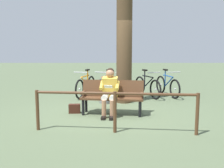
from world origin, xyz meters
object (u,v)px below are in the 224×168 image
litter_bin (105,91)px  bicycle_orange (107,86)px  person_reading (110,90)px  bicycle_silver (167,86)px  bench (112,95)px  bicycle_purple (125,87)px  bicycle_black (147,86)px  bicycle_green (86,86)px  handbag (75,109)px  tree_trunk (124,40)px

litter_bin → bicycle_orange: bicycle_orange is taller
person_reading → bicycle_silver: size_ratio=0.74×
bench → bicycle_silver: bearing=-121.0°
bicycle_purple → bicycle_silver: bearing=112.2°
bicycle_black → bicycle_green: (2.14, -0.09, 0.00)m
litter_bin → bicycle_purple: (-0.68, -0.98, -0.01)m
litter_bin → person_reading: bearing=96.4°
bicycle_silver → bicycle_purple: same height
person_reading → bicycle_black: size_ratio=0.77×
bench → litter_bin: size_ratio=2.24×
litter_bin → bicycle_black: bearing=-144.8°
handbag → litter_bin: litter_bin is taller
bicycle_purple → bicycle_green: bearing=-79.0°
bicycle_silver → handbag: bearing=-67.9°
bicycle_silver → bicycle_purple: size_ratio=1.00×
person_reading → litter_bin: 1.48m
bicycle_silver → bicycle_orange: same height
bench → handbag: (1.00, -0.05, -0.39)m
person_reading → litter_bin: person_reading is taller
person_reading → tree_trunk: bearing=-97.9°
bench → person_reading: 0.23m
bicycle_black → bicycle_orange: same height
litter_bin → bicycle_silver: 2.45m
bench → bicycle_purple: 2.31m
bicycle_silver → bicycle_purple: 1.49m
litter_bin → bicycle_orange: 1.10m
handbag → litter_bin: 1.47m
handbag → bicycle_silver: (-2.93, -2.38, 0.24)m
litter_bin → bicycle_purple: bicycle_purple is taller
bench → bicycle_green: (0.93, -2.38, -0.15)m
bench → bicycle_black: bicycle_black is taller
litter_bin → bicycle_green: 1.31m
bicycle_black → tree_trunk: bearing=-67.9°
bicycle_silver → bicycle_green: bearing=-106.1°
tree_trunk → litter_bin: tree_trunk is taller
person_reading → bicycle_silver: bearing=-120.3°
bicycle_orange → handbag: bearing=4.5°
handbag → bicycle_black: bearing=-134.4°
bicycle_purple → bicycle_green: size_ratio=1.01×
bicycle_purple → bicycle_orange: size_ratio=1.04×
handbag → bicycle_orange: size_ratio=0.19×
bench → bicycle_orange: (0.20, -2.38, -0.15)m
litter_bin → bicycle_silver: bicycle_silver is taller
person_reading → bicycle_black: (-1.28, -2.45, -0.31)m
bench → bicycle_black: bearing=-110.2°
bench → bicycle_orange: bicycle_orange is taller
tree_trunk → handbag: bearing=45.2°
bicycle_orange → bicycle_green: bearing=-66.6°
bicycle_purple → bicycle_green: same height
handbag → bicycle_orange: bearing=-108.8°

